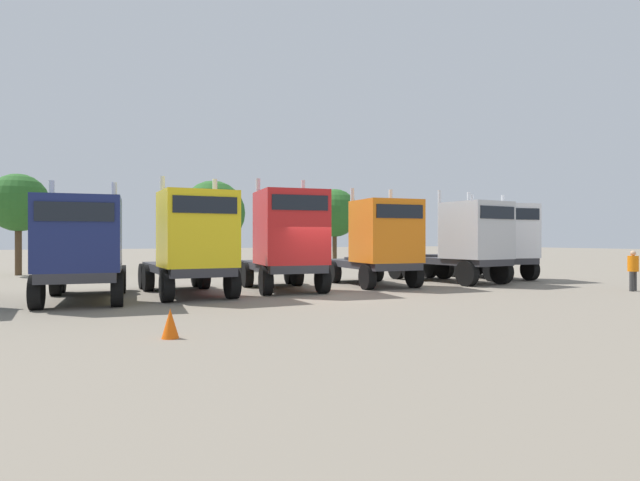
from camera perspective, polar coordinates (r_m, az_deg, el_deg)
ground at (r=19.36m, az=0.32°, el=-5.95°), size 200.00×200.00×0.00m
semi_truck_navy at (r=18.63m, az=-24.20°, el=-0.78°), size 3.48×6.70×3.97m
semi_truck_yellow at (r=19.37m, az=-13.51°, el=-0.34°), size 2.75×6.44×4.29m
semi_truck_red at (r=20.81m, az=-3.55°, el=0.15°), size 3.41×6.10×4.50m
semi_truck_orange at (r=23.11m, az=6.40°, el=-0.18°), size 3.25×6.16×4.30m
semi_truck_silver at (r=25.59m, az=15.36°, el=-0.07°), size 2.81×6.20×4.34m
semi_truck_white at (r=28.60m, az=18.54°, el=0.03°), size 3.49×6.06×4.39m
visitor_in_hivis at (r=24.41m, az=30.55°, el=-2.53°), size 0.46×0.46×1.61m
traffic_cone_near at (r=11.57m, az=-15.77°, el=-8.56°), size 0.36×0.36×0.62m
oak_far_left at (r=34.74m, az=-29.63°, el=3.51°), size 3.28×3.28×5.77m
oak_far_centre at (r=36.80m, az=-11.39°, el=2.93°), size 4.34×4.34×6.02m
oak_far_right at (r=43.32m, az=1.58°, el=2.95°), size 3.90×3.90×6.13m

